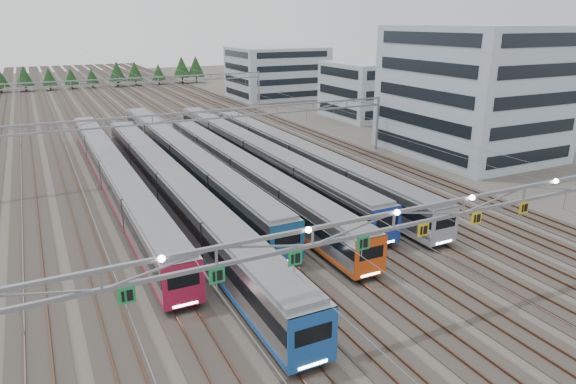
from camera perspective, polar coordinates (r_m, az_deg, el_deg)
name	(u,v)px	position (r m, az deg, el deg)	size (l,w,h in m)	color
ground	(387,325)	(34.80, 10.89, -14.36)	(400.00, 400.00, 0.00)	#47423A
track_bed	(121,100)	(125.37, -18.07, 9.69)	(54.00, 260.00, 5.42)	#2D2823
train_a	(113,174)	(61.82, -18.82, 1.94)	(2.90, 58.78, 3.78)	black
train_b	(172,189)	(54.17, -12.74, 0.37)	(3.09, 59.69, 4.04)	black
train_c	(182,157)	(66.90, -11.68, 3.83)	(3.01, 60.46, 3.92)	black
train_d	(242,172)	(59.71, -5.13, 2.28)	(2.84, 51.38, 3.70)	black
train_e	(254,153)	(67.65, -3.80, 4.33)	(2.99, 57.29, 3.90)	black
train_f	(299,157)	(65.84, 1.25, 3.92)	(2.91, 53.09, 3.79)	black
gantry_near	(394,224)	(31.46, 11.73, -3.55)	(56.36, 0.61, 8.08)	gray
gantry_mid	(197,123)	(66.61, -10.04, 7.56)	(56.36, 0.36, 8.00)	gray
gantry_far	(131,85)	(110.06, -17.04, 11.27)	(56.36, 0.36, 8.00)	gray
depot_bldg_south	(472,92)	(79.26, 19.74, 10.45)	(18.00, 22.00, 18.14)	#9DAFBC
depot_bldg_mid	(368,90)	(106.41, 8.83, 11.12)	(14.00, 16.00, 10.92)	#9DAFBC
depot_bldg_north	(277,72)	(134.37, -1.24, 13.15)	(22.00, 18.00, 12.51)	#9DAFBC
treeline	(71,74)	(163.00, -22.99, 11.96)	(81.20, 5.60, 7.02)	#332114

